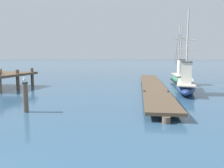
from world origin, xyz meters
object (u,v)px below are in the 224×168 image
Objects in this scene: fishing_boat_0 at (186,84)px; perched_seagull at (25,79)px; mooring_piling at (25,96)px; fishing_boat_1 at (180,77)px.

perched_seagull is at bearing -142.36° from fishing_boat_0.
fishing_boat_0 is 18.41× the size of perched_seagull.
fishing_boat_0 is 11.87m from mooring_piling.
mooring_piling is at bearing -127.96° from fishing_boat_1.
mooring_piling is (-9.97, -12.78, 0.07)m from fishing_boat_1.
perched_seagull is at bearing -127.98° from fishing_boat_1.
perched_seagull is (-0.00, 0.01, 0.89)m from mooring_piling.
fishing_boat_0 is 4.47× the size of mooring_piling.
mooring_piling is 4.12× the size of perched_seagull.
mooring_piling is (-9.40, -7.25, 0.11)m from fishing_boat_0.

